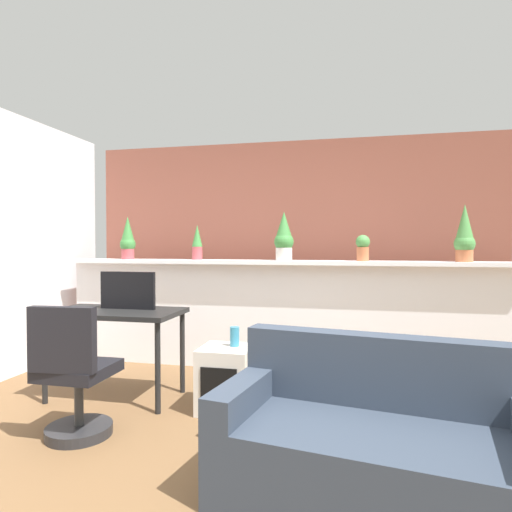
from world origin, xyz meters
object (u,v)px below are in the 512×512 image
office_chair (74,382)px  couch (375,446)px  vase_on_shelf (235,337)px  potted_plant_4 (465,235)px  potted_plant_3 (363,247)px  potted_plant_1 (197,242)px  side_cube_shelf (226,379)px  desk (116,320)px  potted_plant_2 (284,237)px  potted_plant_0 (128,239)px  tv_monitor (128,290)px

office_chair → couch: size_ratio=0.55×
office_chair → vase_on_shelf: size_ratio=5.94×
potted_plant_4 → couch: (-0.91, -2.17, -1.11)m
potted_plant_3 → potted_plant_1: bearing=177.7°
potted_plant_3 → side_cube_shelf: size_ratio=0.52×
potted_plant_1 → potted_plant_4: 2.67m
office_chair → side_cube_shelf: (0.85, 0.71, -0.14)m
office_chair → desk: bearing=100.7°
potted_plant_2 → potted_plant_3: potted_plant_2 is taller
potted_plant_3 → couch: size_ratio=0.15×
potted_plant_0 → vase_on_shelf: bearing=-35.9°
potted_plant_3 → potted_plant_0: bearing=179.6°
potted_plant_1 → side_cube_shelf: potted_plant_1 is taller
potted_plant_3 → vase_on_shelf: 1.64m
potted_plant_1 → potted_plant_4: bearing=-1.1°
tv_monitor → side_cube_shelf: bearing=-9.6°
vase_on_shelf → office_chair: bearing=-139.9°
office_chair → vase_on_shelf: 1.20m
desk → potted_plant_4: bearing=20.0°
couch → desk: bearing=152.5°
office_chair → side_cube_shelf: bearing=40.0°
potted_plant_3 → potted_plant_2: bearing=179.4°
vase_on_shelf → potted_plant_2: bearing=78.6°
tv_monitor → side_cube_shelf: tv_monitor is taller
potted_plant_0 → desk: (0.48, -1.08, -0.70)m
office_chair → potted_plant_4: bearing=33.4°
potted_plant_1 → couch: 3.02m
potted_plant_3 → desk: (-2.06, -1.07, -0.61)m
potted_plant_4 → potted_plant_3: bearing=-178.8°
side_cube_shelf → couch: size_ratio=0.30×
potted_plant_4 → tv_monitor: 3.12m
potted_plant_3 → office_chair: size_ratio=0.28×
potted_plant_3 → potted_plant_4: (0.93, 0.02, 0.11)m
office_chair → couch: (1.93, -0.30, -0.11)m
potted_plant_2 → potted_plant_4: 1.71m
desk → potted_plant_3: bearing=27.4°
tv_monitor → potted_plant_2: bearing=39.6°
potted_plant_3 → potted_plant_4: potted_plant_4 is taller
potted_plant_2 → potted_plant_3: size_ratio=1.94×
potted_plant_0 → couch: potted_plant_0 is taller
office_chair → side_cube_shelf: size_ratio=1.82×
side_cube_shelf → vase_on_shelf: (0.06, 0.05, 0.33)m
potted_plant_0 → side_cube_shelf: (1.47, -1.16, -1.12)m
office_chair → vase_on_shelf: bearing=40.1°
tv_monitor → vase_on_shelf: 1.04m
potted_plant_0 → tv_monitor: potted_plant_0 is taller
potted_plant_1 → side_cube_shelf: bearing=-60.7°
tv_monitor → office_chair: tv_monitor is taller
potted_plant_2 → vase_on_shelf: potted_plant_2 is taller
side_cube_shelf → desk: bearing=175.6°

